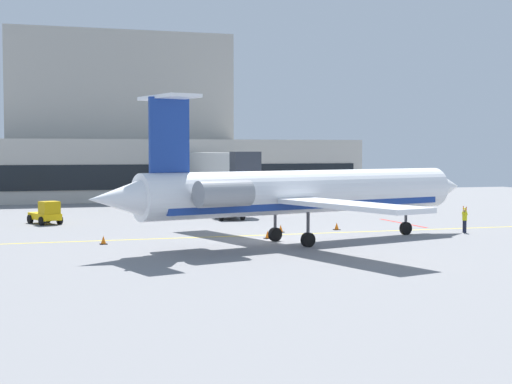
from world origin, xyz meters
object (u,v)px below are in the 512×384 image
at_px(baggage_tug, 227,207).
at_px(fuel_tank, 278,190).
at_px(regional_jet, 299,192).
at_px(pushback_tractor, 46,214).
at_px(marshaller, 465,219).

relative_size(baggage_tug, fuel_tank, 0.56).
distance_m(regional_jet, fuel_tank, 36.86).
height_order(pushback_tractor, marshaller, marshaller).
bearing_deg(fuel_tank, pushback_tractor, -146.10).
bearing_deg(baggage_tug, marshaller, -49.80).
relative_size(regional_jet, marshaller, 14.82).
xyz_separation_m(regional_jet, marshaller, (13.75, 2.53, -2.32)).
distance_m(baggage_tug, pushback_tractor, 15.23).
distance_m(regional_jet, marshaller, 14.17).
bearing_deg(fuel_tank, marshaller, -84.45).
bearing_deg(pushback_tractor, fuel_tank, 33.90).
bearing_deg(pushback_tractor, regional_jet, -50.33).
distance_m(regional_jet, pushback_tractor, 23.63).
distance_m(baggage_tug, marshaller, 20.95).
xyz_separation_m(baggage_tug, pushback_tractor, (-15.23, -0.44, -0.18)).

